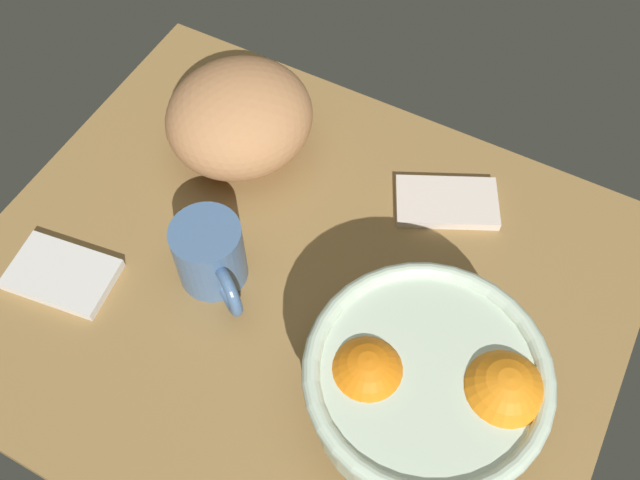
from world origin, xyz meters
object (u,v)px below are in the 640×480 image
at_px(napkin_spare, 62,274).
at_px(mug, 211,256).
at_px(fruit_bowl, 427,386).
at_px(bread_loaf, 239,117).
at_px(napkin_folded, 447,202).

bearing_deg(napkin_spare, mug, 28.75).
relative_size(fruit_bowl, bread_loaf, 1.27).
xyz_separation_m(napkin_folded, mug, (-0.18, -0.20, 0.03)).
bearing_deg(mug, fruit_bowl, -8.14).
bearing_deg(mug, napkin_spare, -151.25).
relative_size(bread_loaf, napkin_spare, 1.54).
bearing_deg(mug, bread_loaf, 111.44).
relative_size(bread_loaf, mug, 1.65).
height_order(napkin_folded, napkin_spare, same).
xyz_separation_m(fruit_bowl, bread_loaf, (-0.32, 0.20, -0.01)).
xyz_separation_m(bread_loaf, napkin_folded, (0.25, 0.04, -0.05)).
relative_size(napkin_spare, mug, 1.07).
bearing_deg(napkin_spare, napkin_folded, 40.66).
bearing_deg(mug, napkin_folded, 47.76).
relative_size(napkin_folded, napkin_spare, 1.04).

